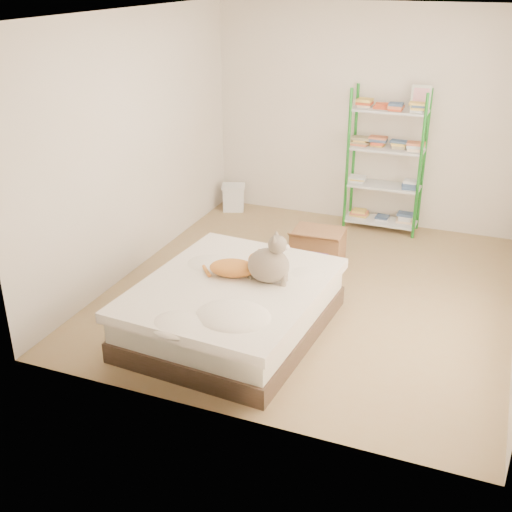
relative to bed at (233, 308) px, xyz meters
The scene contains 7 objects.
room 1.53m from the bed, 67.57° to the left, with size 3.81×4.21×2.61m.
bed is the anchor object (origin of this frame).
orange_cat 0.36m from the bed, 111.35° to the left, with size 0.49×0.26×0.20m, color gold, non-canonical shape.
grey_cat 0.55m from the bed, 29.22° to the left, with size 0.32×0.39×0.44m, color gray, non-canonical shape.
shelf_unit 3.05m from the bed, 75.95° to the left, with size 0.88×0.36×1.74m.
cardboard_box 1.67m from the bed, 80.12° to the left, with size 0.55×0.53×0.43m.
white_bin 3.08m from the bed, 113.31° to the left, with size 0.37×0.35×0.34m.
Camera 1 is at (1.58, -5.49, 2.97)m, focal length 45.00 mm.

